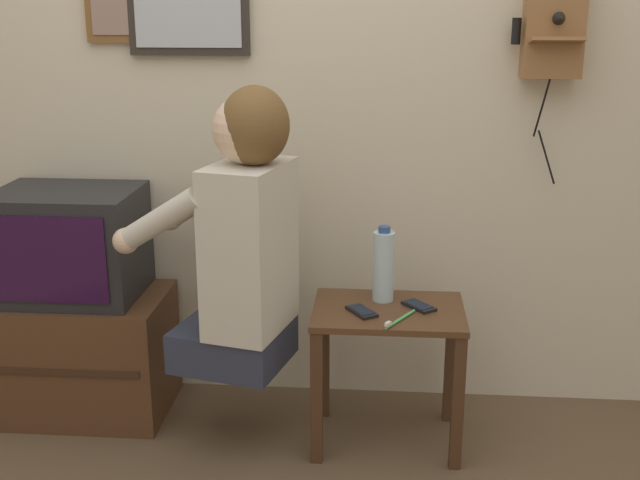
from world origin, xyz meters
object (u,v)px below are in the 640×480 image
(cell_phone_spare, at_px, (419,306))
(toothbrush, at_px, (398,320))
(person, at_px, (243,233))
(television, at_px, (69,243))
(water_bottle, at_px, (383,266))
(cell_phone_held, at_px, (362,311))
(wall_phone_antique, at_px, (553,25))

(cell_phone_spare, distance_m, toothbrush, 0.15)
(person, height_order, television, person)
(cell_phone_spare, height_order, water_bottle, water_bottle)
(cell_phone_held, bearing_deg, toothbrush, -62.21)
(wall_phone_antique, distance_m, water_bottle, 1.01)
(toothbrush, bearing_deg, television, 17.87)
(toothbrush, bearing_deg, cell_phone_spare, -87.69)
(person, height_order, wall_phone_antique, wall_phone_antique)
(person, bearing_deg, wall_phone_antique, -55.91)
(person, xyz_separation_m, wall_phone_antique, (1.03, 0.38, 0.66))
(cell_phone_held, relative_size, cell_phone_spare, 1.02)
(toothbrush, bearing_deg, water_bottle, -44.72)
(cell_phone_spare, relative_size, water_bottle, 0.49)
(television, distance_m, toothbrush, 1.25)
(person, distance_m, cell_phone_held, 0.48)
(cell_phone_spare, distance_m, water_bottle, 0.19)
(television, xyz_separation_m, cell_phone_spare, (1.29, -0.14, -0.15))
(television, bearing_deg, cell_phone_held, -10.57)
(television, bearing_deg, water_bottle, -3.51)
(cell_phone_held, bearing_deg, cell_phone_spare, -14.54)
(person, relative_size, water_bottle, 3.55)
(water_bottle, bearing_deg, toothbrush, -75.21)
(cell_phone_held, bearing_deg, person, 148.69)
(cell_phone_held, bearing_deg, wall_phone_antique, -3.35)
(television, xyz_separation_m, wall_phone_antique, (1.72, 0.16, 0.78))
(person, xyz_separation_m, cell_phone_spare, (0.60, 0.08, -0.27))
(television, relative_size, toothbrush, 3.06)
(cell_phone_held, xyz_separation_m, water_bottle, (0.07, 0.13, 0.12))
(cell_phone_held, xyz_separation_m, cell_phone_spare, (0.20, 0.07, 0.00))
(person, distance_m, toothbrush, 0.59)
(cell_phone_held, relative_size, water_bottle, 0.50)
(television, bearing_deg, toothbrush, -12.63)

